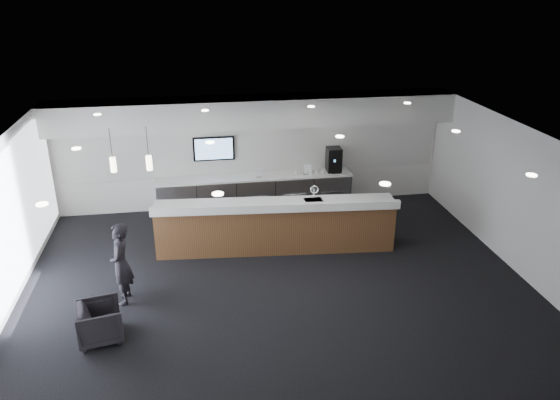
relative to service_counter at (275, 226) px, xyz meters
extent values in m
plane|color=black|center=(-0.19, -1.38, -0.57)|extent=(10.00, 10.00, 0.00)
cube|color=black|center=(-0.19, -1.38, 2.43)|extent=(10.00, 8.00, 0.02)
cube|color=white|center=(-0.19, 2.62, 0.93)|extent=(10.00, 0.02, 3.00)
cube|color=white|center=(-5.19, -1.38, 0.93)|extent=(0.02, 8.00, 3.00)
cube|color=white|center=(4.81, -1.38, 0.93)|extent=(0.02, 8.00, 3.00)
cube|color=silver|center=(-0.19, 2.17, 2.08)|extent=(10.00, 0.90, 0.70)
cube|color=silver|center=(-0.19, 2.59, 1.03)|extent=(9.80, 0.06, 1.40)
cube|color=silver|center=(-5.15, -1.38, 0.93)|extent=(0.04, 7.36, 2.55)
cube|color=gray|center=(-0.19, 2.26, -0.12)|extent=(5.00, 0.60, 0.90)
cube|color=white|center=(-0.19, 2.26, 0.35)|extent=(5.06, 0.66, 0.05)
cylinder|color=white|center=(-2.19, 1.94, -0.08)|extent=(0.60, 0.02, 0.02)
cylinder|color=white|center=(-1.19, 1.94, -0.08)|extent=(0.60, 0.02, 0.02)
cylinder|color=white|center=(-0.19, 1.94, -0.08)|extent=(0.60, 0.02, 0.02)
cylinder|color=white|center=(0.81, 1.94, -0.08)|extent=(0.60, 0.02, 0.02)
cylinder|color=white|center=(1.81, 1.94, -0.08)|extent=(0.60, 0.02, 0.02)
cube|color=black|center=(-1.19, 2.53, 1.08)|extent=(1.05, 0.07, 0.62)
cube|color=#3780DC|center=(-1.19, 2.49, 1.08)|extent=(0.95, 0.01, 0.54)
cylinder|color=#FFF2C6|center=(-2.59, -0.58, 1.68)|extent=(0.12, 0.12, 0.30)
cylinder|color=#FFF2C6|center=(-3.29, -0.58, 1.68)|extent=(0.12, 0.12, 0.30)
cube|color=brown|center=(0.00, 0.01, -0.05)|extent=(5.29, 1.16, 1.05)
cube|color=white|center=(0.00, 0.01, 0.51)|extent=(5.38, 1.25, 0.06)
cube|color=white|center=(-0.03, -0.40, 0.60)|extent=(5.32, 0.56, 0.18)
cylinder|color=white|center=(0.87, 0.04, 0.68)|extent=(0.04, 0.04, 0.28)
torus|color=white|center=(0.87, -0.02, 0.82)|extent=(0.19, 0.05, 0.19)
cube|color=black|center=(1.90, 2.30, 0.69)|extent=(0.38, 0.42, 0.64)
cube|color=white|center=(1.90, 2.07, 0.39)|extent=(0.23, 0.12, 0.02)
cube|color=white|center=(-0.10, 2.16, 0.49)|extent=(0.17, 0.02, 0.23)
cube|color=white|center=(1.18, 2.16, 0.51)|extent=(0.19, 0.08, 0.26)
imported|color=black|center=(-3.44, -2.79, -0.24)|extent=(0.87, 0.85, 0.67)
imported|color=black|center=(-3.15, -1.66, 0.23)|extent=(0.39, 0.59, 1.60)
imported|color=white|center=(1.57, 2.17, 0.42)|extent=(0.10, 0.10, 0.09)
imported|color=white|center=(1.43, 2.17, 0.42)|extent=(0.14, 0.14, 0.09)
imported|color=white|center=(1.29, 2.17, 0.42)|extent=(0.12, 0.12, 0.09)
imported|color=white|center=(1.15, 2.17, 0.42)|extent=(0.13, 0.13, 0.09)
imported|color=white|center=(1.01, 2.17, 0.42)|extent=(0.14, 0.14, 0.09)
imported|color=white|center=(0.87, 2.17, 0.42)|extent=(0.11, 0.11, 0.09)
camera|label=1|loc=(-1.66, -10.88, 5.19)|focal=35.00mm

